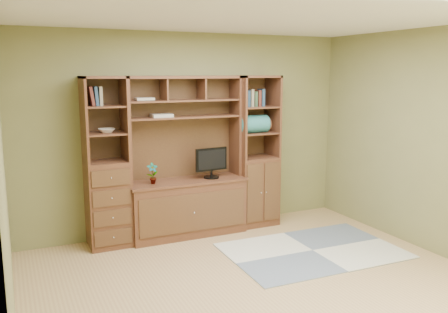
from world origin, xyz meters
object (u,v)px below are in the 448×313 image
left_tower (106,163)px  right_tower (256,151)px  monitor (211,157)px  center_hutch (186,157)px

left_tower → right_tower: (2.02, 0.00, 0.00)m
left_tower → monitor: size_ratio=3.74×
center_hutch → left_tower: same height
center_hutch → left_tower: (-1.00, 0.04, 0.00)m
center_hutch → right_tower: 1.03m
center_hutch → right_tower: size_ratio=1.00×
right_tower → monitor: size_ratio=3.74×
center_hutch → monitor: center_hutch is taller
right_tower → monitor: bearing=-173.8°
monitor → right_tower: bearing=-0.0°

